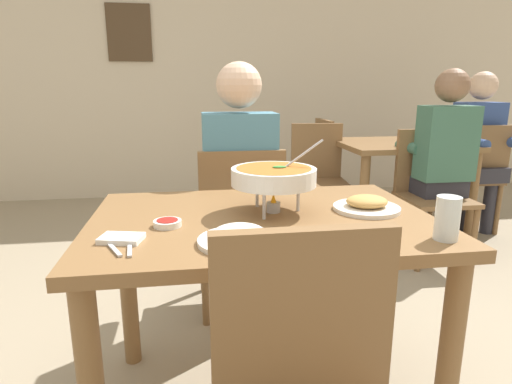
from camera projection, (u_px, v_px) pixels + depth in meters
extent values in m
cube|color=beige|center=(210.00, 57.00, 4.59)|extent=(10.00, 0.10, 3.00)
cube|color=#4C3823|center=(129.00, 33.00, 4.36)|extent=(0.44, 0.03, 0.56)
cube|color=brown|center=(262.00, 222.00, 1.49)|extent=(1.17, 0.82, 0.04)
cylinder|color=brown|center=(449.00, 365.00, 1.32)|extent=(0.07, 0.07, 0.72)
cylinder|color=brown|center=(128.00, 287.00, 1.84)|extent=(0.07, 0.07, 0.72)
cylinder|color=brown|center=(361.00, 271.00, 1.99)|extent=(0.07, 0.07, 0.72)
cube|color=brown|center=(238.00, 231.00, 2.32)|extent=(0.44, 0.44, 0.03)
cube|color=brown|center=(242.00, 197.00, 2.07)|extent=(0.42, 0.04, 0.45)
cylinder|color=brown|center=(266.00, 254.00, 2.58)|extent=(0.04, 0.04, 0.42)
cylinder|color=brown|center=(203.00, 258.00, 2.53)|extent=(0.04, 0.04, 0.42)
cylinder|color=brown|center=(279.00, 282.00, 2.22)|extent=(0.04, 0.04, 0.42)
cylinder|color=brown|center=(206.00, 287.00, 2.16)|extent=(0.04, 0.04, 0.42)
cylinder|color=#2D2D38|center=(256.00, 264.00, 2.40)|extent=(0.10, 0.10, 0.45)
cylinder|color=#2D2D38|center=(220.00, 266.00, 2.37)|extent=(0.10, 0.10, 0.45)
cube|color=#2D2D38|center=(239.00, 218.00, 2.28)|extent=(0.32, 0.32, 0.12)
cube|color=teal|center=(240.00, 164.00, 2.13)|extent=(0.36, 0.20, 0.50)
sphere|color=beige|center=(239.00, 85.00, 2.04)|extent=(0.22, 0.22, 0.22)
cylinder|color=teal|center=(265.00, 166.00, 2.36)|extent=(0.08, 0.28, 0.08)
cylinder|color=teal|center=(206.00, 167.00, 2.31)|extent=(0.08, 0.28, 0.08)
cube|color=brown|center=(303.00, 323.00, 0.97)|extent=(0.42, 0.04, 0.45)
cylinder|color=silver|center=(298.00, 198.00, 1.53)|extent=(0.01, 0.01, 0.10)
cylinder|color=silver|center=(258.00, 194.00, 1.59)|extent=(0.01, 0.01, 0.10)
cylinder|color=silver|center=(265.00, 205.00, 1.44)|extent=(0.01, 0.01, 0.10)
torus|color=silver|center=(274.00, 185.00, 1.51)|extent=(0.21, 0.21, 0.01)
cylinder|color=#B2B2B7|center=(273.00, 207.00, 1.53)|extent=(0.05, 0.05, 0.04)
cone|color=orange|center=(273.00, 199.00, 1.52)|extent=(0.02, 0.02, 0.04)
cylinder|color=white|center=(274.00, 177.00, 1.50)|extent=(0.30, 0.30, 0.06)
cylinder|color=#AD6023|center=(274.00, 170.00, 1.50)|extent=(0.26, 0.26, 0.01)
ellipsoid|color=#388433|center=(279.00, 167.00, 1.50)|extent=(0.05, 0.03, 0.01)
cylinder|color=silver|center=(298.00, 158.00, 1.52)|extent=(0.18, 0.01, 0.13)
cylinder|color=white|center=(239.00, 241.00, 1.23)|extent=(0.24, 0.24, 0.01)
ellipsoid|color=white|center=(239.00, 232.00, 1.22)|extent=(0.15, 0.13, 0.04)
cylinder|color=white|center=(366.00, 208.00, 1.55)|extent=(0.24, 0.24, 0.01)
ellipsoid|color=tan|center=(367.00, 201.00, 1.55)|extent=(0.15, 0.13, 0.04)
cylinder|color=white|center=(167.00, 223.00, 1.37)|extent=(0.09, 0.09, 0.02)
cylinder|color=maroon|center=(167.00, 221.00, 1.37)|extent=(0.07, 0.07, 0.01)
cube|color=white|center=(121.00, 238.00, 1.24)|extent=(0.14, 0.11, 0.02)
cube|color=silver|center=(111.00, 246.00, 1.19)|extent=(0.08, 0.16, 0.01)
cube|color=silver|center=(130.00, 245.00, 1.20)|extent=(0.03, 0.17, 0.01)
cylinder|color=silver|center=(447.00, 218.00, 1.24)|extent=(0.07, 0.07, 0.13)
cylinder|color=#4C331E|center=(447.00, 225.00, 1.25)|extent=(0.06, 0.06, 0.08)
cube|color=brown|center=(402.00, 145.00, 3.46)|extent=(1.00, 0.80, 0.04)
cylinder|color=brown|center=(363.00, 203.00, 3.16)|extent=(0.07, 0.07, 0.72)
cylinder|color=brown|center=(472.00, 198.00, 3.28)|extent=(0.07, 0.07, 0.72)
cylinder|color=brown|center=(333.00, 183.00, 3.81)|extent=(0.07, 0.07, 0.72)
cylinder|color=brown|center=(425.00, 180.00, 3.94)|extent=(0.07, 0.07, 0.72)
cube|color=brown|center=(466.00, 178.00, 3.63)|extent=(0.48, 0.48, 0.03)
cube|color=brown|center=(483.00, 154.00, 3.38)|extent=(0.42, 0.08, 0.45)
cylinder|color=brown|center=(473.00, 198.00, 3.88)|extent=(0.04, 0.04, 0.42)
cylinder|color=brown|center=(432.00, 199.00, 3.86)|extent=(0.04, 0.04, 0.42)
cylinder|color=brown|center=(498.00, 210.00, 3.51)|extent=(0.04, 0.04, 0.42)
cylinder|color=brown|center=(452.00, 211.00, 3.49)|extent=(0.04, 0.04, 0.42)
cube|color=brown|center=(435.00, 200.00, 2.95)|extent=(0.45, 0.45, 0.03)
cube|color=brown|center=(424.00, 160.00, 3.09)|extent=(0.42, 0.05, 0.45)
cylinder|color=brown|center=(420.00, 241.00, 2.80)|extent=(0.04, 0.04, 0.42)
cylinder|color=brown|center=(474.00, 239.00, 2.85)|extent=(0.04, 0.04, 0.42)
cylinder|color=brown|center=(395.00, 223.00, 3.17)|extent=(0.04, 0.04, 0.42)
cylinder|color=brown|center=(443.00, 221.00, 3.21)|extent=(0.04, 0.04, 0.42)
cube|color=brown|center=(320.00, 184.00, 3.41)|extent=(0.48, 0.48, 0.03)
cube|color=brown|center=(316.00, 151.00, 3.55)|extent=(0.42, 0.08, 0.45)
cylinder|color=brown|center=(299.00, 219.00, 3.27)|extent=(0.04, 0.04, 0.42)
cylinder|color=brown|center=(348.00, 218.00, 3.29)|extent=(0.04, 0.04, 0.42)
cylinder|color=brown|center=(293.00, 205.00, 3.64)|extent=(0.04, 0.04, 0.42)
cylinder|color=brown|center=(337.00, 205.00, 3.66)|extent=(0.04, 0.04, 0.42)
cube|color=brown|center=(302.00, 170.00, 3.97)|extent=(0.45, 0.45, 0.03)
cube|color=brown|center=(323.00, 144.00, 3.95)|extent=(0.05, 0.42, 0.45)
cylinder|color=brown|center=(277.00, 190.00, 4.18)|extent=(0.04, 0.04, 0.42)
cylinder|color=brown|center=(286.00, 200.00, 3.82)|extent=(0.04, 0.04, 0.42)
cylinder|color=brown|center=(315.00, 188.00, 4.24)|extent=(0.04, 0.04, 0.42)
cylinder|color=brown|center=(327.00, 198.00, 3.88)|extent=(0.04, 0.04, 0.42)
cylinder|color=#2D2D38|center=(467.00, 208.00, 3.51)|extent=(0.10, 0.10, 0.45)
cylinder|color=#2D2D38|center=(489.00, 207.00, 3.54)|extent=(0.10, 0.10, 0.45)
cube|color=#2D2D38|center=(479.00, 172.00, 3.50)|extent=(0.32, 0.32, 0.12)
cube|color=#334C8C|center=(477.00, 133.00, 3.50)|extent=(0.36, 0.20, 0.50)
sphere|color=beige|center=(483.00, 86.00, 3.41)|extent=(0.22, 0.22, 0.22)
cylinder|color=#334C8C|center=(474.00, 143.00, 3.29)|extent=(0.08, 0.28, 0.08)
cylinder|color=#334C8C|center=(512.00, 142.00, 3.34)|extent=(0.08, 0.28, 0.08)
cylinder|color=#2D2D38|center=(441.00, 221.00, 3.17)|extent=(0.10, 0.10, 0.45)
cylinder|color=#2D2D38|center=(416.00, 222.00, 3.14)|extent=(0.10, 0.10, 0.45)
cube|color=#2D2D38|center=(435.00, 185.00, 3.05)|extent=(0.32, 0.32, 0.12)
cube|color=#3D6B56|center=(446.00, 143.00, 2.90)|extent=(0.36, 0.20, 0.50)
sphere|color=#846047|center=(452.00, 85.00, 2.81)|extent=(0.22, 0.22, 0.22)
cylinder|color=#3D6B56|center=(450.00, 146.00, 3.12)|extent=(0.08, 0.28, 0.08)
cylinder|color=#3D6B56|center=(409.00, 147.00, 3.08)|extent=(0.08, 0.28, 0.08)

